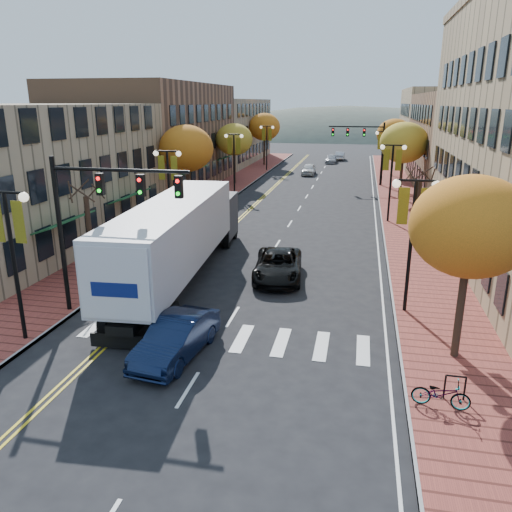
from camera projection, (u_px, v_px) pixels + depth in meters
The scene contains 32 objects.
ground at pixel (206, 360), 18.44m from camera, with size 200.00×200.00×0.00m, color black.
sidewalk_left at pixel (217, 195), 50.56m from camera, with size 4.00×85.00×0.15m, color brown.
sidewalk_right at pixel (400, 202), 47.04m from camera, with size 4.00×85.00×0.15m, color brown.
building_left_near at pixel (14, 176), 32.59m from camera, with size 12.00×22.00×9.00m, color #9E8966.
building_left_mid at pixel (153, 137), 53.79m from camera, with size 12.00×24.00×11.00m, color brown.
building_left_far at pixel (217, 131), 77.38m from camera, with size 12.00×26.00×9.50m, color #9E8966.
building_right_mid at pixel (491, 143), 52.60m from camera, with size 15.00×24.00×10.00m, color brown.
building_right_far at pixel (456, 128), 73.02m from camera, with size 15.00×20.00×11.00m, color #9E8966.
tree_left_a at pixel (90, 235), 27.02m from camera, with size 0.28×0.28×4.20m.
tree_left_b at pixel (186, 149), 41.03m from camera, with size 4.48×4.48×7.21m.
tree_left_c at pixel (234, 140), 56.10m from camera, with size 4.16×4.16×6.69m.
tree_left_d at pixel (264, 127), 72.76m from camera, with size 4.61×4.61×7.42m.
tree_right_a at pixel (471, 227), 17.05m from camera, with size 4.16×4.16×6.69m.
tree_right_b at pixel (417, 211), 32.84m from camera, with size 0.28×0.28×4.20m.
tree_right_c at pixel (404, 143), 46.85m from camera, with size 4.48×4.48×7.21m.
tree_right_d at pixel (394, 134), 61.85m from camera, with size 4.35×4.35×7.00m.
lamp_left_a at pixel (10, 237), 18.64m from camera, with size 1.96×0.36×6.05m.
lamp_left_b at pixel (168, 177), 33.60m from camera, with size 1.96×0.36×6.05m.
lamp_left_c at pixel (234, 152), 50.42m from camera, with size 1.96×0.36×6.05m.
lamp_left_d at pixel (267, 139), 67.25m from camera, with size 1.96×0.36×6.05m.
lamp_right_a at pixel (413, 220), 21.31m from camera, with size 1.96×0.36×6.05m.
lamp_right_b at pixel (392, 168), 38.14m from camera, with size 1.96×0.36×6.05m.
lamp_right_c at pixel (384, 148), 54.96m from camera, with size 1.96×0.36×6.05m.
traffic_mast_near at pixel (98, 207), 20.86m from camera, with size 6.10×0.35×7.00m.
traffic_mast_far at pixel (365, 141), 55.17m from camera, with size 6.10×0.34×7.00m.
semi_truck at pixel (182, 232), 26.22m from camera, with size 3.97×17.83×4.42m.
navy_sedan at pixel (176, 338), 18.50m from camera, with size 1.62×4.65×1.53m, color black.
black_suv at pixel (278, 265), 26.79m from camera, with size 2.47×5.36×1.49m, color black.
car_far_white at pixel (309, 169), 64.90m from camera, with size 1.69×4.19×1.43m, color silver.
car_far_silver at pixel (331, 159), 77.28m from camera, with size 1.64×4.04×1.17m, color #A7A7AE.
car_far_oncoming at pixel (340, 156), 81.33m from camera, with size 1.41×4.03×1.33m, color #B8B8C0.
bicycle at pixel (441, 394), 15.25m from camera, with size 0.61×1.74×0.91m, color gray.
Camera 1 is at (5.19, -15.74, 9.16)m, focal length 35.00 mm.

